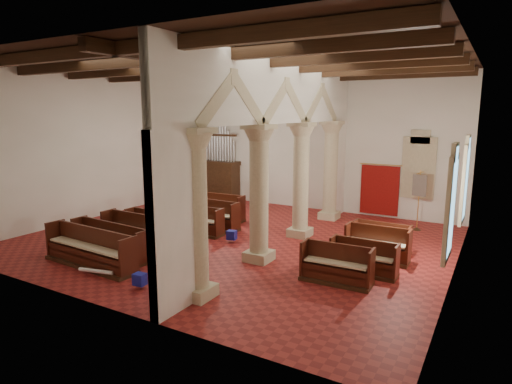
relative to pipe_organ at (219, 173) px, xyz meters
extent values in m
plane|color=maroon|center=(4.50, -5.50, -1.37)|extent=(14.00, 14.00, 0.00)
plane|color=black|center=(4.50, -5.50, 4.63)|extent=(14.00, 14.00, 0.00)
cube|color=white|center=(4.50, 0.50, 1.63)|extent=(14.00, 0.02, 6.00)
cube|color=white|center=(4.50, -11.50, 1.63)|extent=(14.00, 0.02, 6.00)
cube|color=white|center=(-2.50, -5.50, 1.63)|extent=(0.02, 12.00, 6.00)
cube|color=white|center=(11.50, -5.50, 1.63)|extent=(0.02, 12.00, 6.00)
cube|color=beige|center=(6.30, -10.00, -1.22)|extent=(0.75, 0.75, 0.30)
cylinder|color=beige|center=(6.30, -10.00, 0.58)|extent=(0.56, 0.56, 3.30)
cube|color=beige|center=(6.30, -7.00, -1.22)|extent=(0.75, 0.75, 0.30)
cylinder|color=beige|center=(6.30, -7.00, 0.58)|extent=(0.56, 0.56, 3.30)
cube|color=beige|center=(6.30, -4.00, -1.22)|extent=(0.75, 0.75, 0.30)
cylinder|color=beige|center=(6.30, -4.00, 0.58)|extent=(0.56, 0.56, 3.30)
cube|color=beige|center=(6.30, -1.00, -1.22)|extent=(0.75, 0.75, 0.30)
cylinder|color=beige|center=(6.30, -1.00, 0.58)|extent=(0.56, 0.56, 3.30)
cube|color=white|center=(6.30, -5.50, 3.66)|extent=(0.25, 11.90, 1.93)
cube|color=#347654|center=(11.48, -7.00, 0.83)|extent=(0.03, 1.00, 2.20)
cube|color=#347654|center=(11.48, -3.00, 0.83)|extent=(0.03, 1.00, 2.20)
cube|color=#347654|center=(9.50, 0.48, 0.83)|extent=(1.00, 0.03, 2.20)
cube|color=#3F2414|center=(0.00, 0.00, -0.47)|extent=(2.00, 0.80, 1.80)
cube|color=#3F2414|center=(0.00, 0.00, 0.53)|extent=(2.10, 0.85, 0.20)
cube|color=#342210|center=(2.28, 0.00, -1.32)|extent=(0.54, 0.54, 0.09)
cube|color=#342210|center=(2.28, 0.00, -0.86)|extent=(0.26, 0.26, 1.01)
cube|color=#342210|center=(2.28, -0.07, -0.31)|extent=(0.56, 0.51, 0.18)
cube|color=maroon|center=(8.00, 0.42, -0.22)|extent=(1.60, 0.06, 2.10)
cylinder|color=gold|center=(8.00, 0.40, 0.88)|extent=(1.80, 0.04, 0.04)
cone|color=#3F2414|center=(9.81, -1.01, -1.31)|extent=(0.34, 0.34, 0.11)
cylinder|color=gold|center=(9.81, -1.01, -0.22)|extent=(0.04, 0.04, 2.29)
cylinder|color=gold|center=(9.81, -1.01, 0.83)|extent=(0.14, 0.66, 0.03)
cube|color=navy|center=(9.81, -1.03, 0.35)|extent=(0.52, 0.11, 0.81)
cube|color=navy|center=(4.72, -10.32, -1.12)|extent=(0.32, 0.27, 0.30)
cube|color=navy|center=(4.42, -8.57, -1.09)|extent=(0.38, 0.32, 0.36)
cube|color=navy|center=(4.57, -5.85, -1.12)|extent=(0.35, 0.30, 0.31)
cylinder|color=white|center=(3.09, -10.33, -1.21)|extent=(1.05, 0.35, 0.11)
cylinder|color=white|center=(3.17, -8.22, -1.21)|extent=(1.08, 0.47, 0.11)
cube|color=#3F2414|center=(2.28, -9.85, -1.32)|extent=(3.42, 0.91, 0.11)
cube|color=#3B140C|center=(2.28, -9.91, -1.03)|extent=(3.25, 0.59, 0.48)
cube|color=#3B140C|center=(2.28, -9.66, -0.76)|extent=(3.23, 0.24, 1.01)
cube|color=#3B140C|center=(0.62, -9.83, -0.76)|extent=(0.11, 0.64, 1.01)
cube|color=#3B140C|center=(3.94, -9.83, -0.76)|extent=(0.11, 0.64, 1.01)
cube|color=#F7EAB6|center=(2.28, -9.91, -0.76)|extent=(3.12, 0.54, 0.05)
cube|color=#3F2414|center=(2.09, -8.95, -1.32)|extent=(3.17, 0.89, 0.10)
cube|color=#3F150D|center=(2.09, -9.00, -1.05)|extent=(3.01, 0.59, 0.44)
cube|color=#3F150D|center=(2.09, -8.77, -0.80)|extent=(2.98, 0.26, 0.94)
cube|color=#3F150D|center=(0.55, -8.93, -0.80)|extent=(0.11, 0.60, 0.94)
cube|color=#3F150D|center=(3.62, -8.93, -0.80)|extent=(0.11, 0.60, 0.94)
cube|color=#F7EAB6|center=(2.09, -9.00, -0.80)|extent=(2.88, 0.54, 0.05)
cube|color=#3F2414|center=(2.37, -7.90, -1.32)|extent=(3.20, 0.81, 0.11)
cube|color=#421B0E|center=(2.37, -7.95, -1.03)|extent=(3.05, 0.49, 0.47)
cube|color=#421B0E|center=(2.37, -7.71, -0.76)|extent=(3.04, 0.15, 1.00)
cube|color=#421B0E|center=(0.81, -7.88, -0.76)|extent=(0.09, 0.63, 1.00)
cube|color=#421B0E|center=(3.93, -7.88, -0.76)|extent=(0.09, 0.63, 1.00)
cube|color=#F7EAB6|center=(2.37, -7.95, -0.76)|extent=(2.92, 0.45, 0.05)
cube|color=#3F2414|center=(2.05, -6.80, -1.32)|extent=(2.65, 0.69, 0.09)
cube|color=#47140F|center=(2.05, -6.85, -1.07)|extent=(2.50, 0.41, 0.42)
cube|color=#47140F|center=(2.05, -6.64, -0.84)|extent=(2.49, 0.10, 0.88)
cube|color=#47140F|center=(0.77, -6.79, -0.84)|extent=(0.07, 0.56, 0.88)
cube|color=#47140F|center=(3.34, -6.79, -0.84)|extent=(0.07, 0.56, 0.88)
cube|color=#F7EAB6|center=(2.05, -6.85, -0.84)|extent=(2.40, 0.37, 0.05)
cube|color=#3F2414|center=(2.41, -5.63, -1.32)|extent=(3.02, 0.78, 0.10)
cube|color=#441B0E|center=(2.41, -5.68, -1.06)|extent=(2.86, 0.48, 0.44)
cube|color=#441B0E|center=(2.41, -5.46, -0.81)|extent=(2.85, 0.16, 0.92)
cube|color=#441B0E|center=(0.95, -5.61, -0.81)|extent=(0.09, 0.59, 0.92)
cube|color=#441B0E|center=(3.88, -5.61, -0.81)|extent=(0.09, 0.59, 0.92)
cube|color=#F7EAB6|center=(2.41, -5.68, -0.81)|extent=(2.75, 0.44, 0.05)
cube|color=#3F2414|center=(2.38, -4.77, -1.32)|extent=(3.36, 0.77, 0.11)
cube|color=#3E1E0D|center=(2.38, -4.82, -1.03)|extent=(3.21, 0.45, 0.48)
cube|color=#3E1E0D|center=(2.38, -4.58, -0.76)|extent=(3.21, 0.10, 1.01)
cube|color=#3E1E0D|center=(0.74, -4.75, -0.76)|extent=(0.08, 0.64, 1.01)
cube|color=#3E1E0D|center=(4.03, -4.75, -0.76)|extent=(0.08, 0.64, 1.01)
cube|color=#F7EAB6|center=(2.38, -4.82, -0.76)|extent=(3.08, 0.41, 0.05)
cube|color=#3F2414|center=(2.08, -3.58, -1.32)|extent=(2.93, 0.88, 0.10)
cube|color=#3B110C|center=(2.08, -3.63, -1.03)|extent=(2.76, 0.55, 0.47)
cube|color=#3B110C|center=(2.08, -3.39, -0.77)|extent=(2.74, 0.21, 1.00)
cube|color=#3B110C|center=(0.67, -3.55, -0.77)|extent=(0.10, 0.63, 1.00)
cube|color=#3B110C|center=(3.49, -3.55, -0.77)|extent=(0.10, 0.63, 1.00)
cube|color=#F7EAB6|center=(2.08, -3.63, -0.77)|extent=(2.65, 0.51, 0.05)
cube|color=#3F2414|center=(8.89, -7.47, -1.32)|extent=(1.89, 0.74, 0.10)
cube|color=#45140E|center=(8.89, -7.51, -1.05)|extent=(1.73, 0.44, 0.44)
cube|color=#45140E|center=(8.89, -7.29, -0.81)|extent=(1.72, 0.12, 0.93)
cube|color=#45140E|center=(7.99, -7.45, -0.81)|extent=(0.09, 0.59, 0.93)
cube|color=#45140E|center=(9.79, -7.45, -0.81)|extent=(0.09, 0.59, 0.93)
cube|color=#F7EAB6|center=(8.89, -7.51, -0.81)|extent=(1.66, 0.40, 0.05)
cube|color=#3F2414|center=(9.32, -6.47, -1.33)|extent=(1.85, 0.65, 0.09)
cube|color=#3F120D|center=(9.32, -6.52, -1.08)|extent=(1.70, 0.38, 0.41)
cube|color=#3F120D|center=(9.32, -6.31, -0.85)|extent=(1.70, 0.08, 0.86)
cube|color=#3F120D|center=(8.44, -6.45, -0.85)|extent=(0.07, 0.54, 0.86)
cube|color=#3F120D|center=(10.21, -6.45, -0.85)|extent=(0.07, 0.54, 0.86)
cube|color=#F7EAB6|center=(9.32, -6.52, -0.85)|extent=(1.63, 0.34, 0.05)
cube|color=#3F2414|center=(9.37, -5.21, -1.32)|extent=(1.89, 0.71, 0.10)
cube|color=#3C140D|center=(9.37, -5.26, -1.05)|extent=(1.74, 0.41, 0.45)
cube|color=#3C140D|center=(9.37, -5.03, -0.80)|extent=(1.73, 0.08, 0.95)
cube|color=#3C140D|center=(8.46, -5.19, -0.80)|extent=(0.07, 0.60, 0.95)
cube|color=#3C140D|center=(10.28, -5.19, -0.80)|extent=(0.07, 0.60, 0.95)
cube|color=#F7EAB6|center=(9.37, -5.26, -0.80)|extent=(1.67, 0.37, 0.05)
cube|color=#3F2414|center=(9.30, -4.39, -1.32)|extent=(1.80, 0.70, 0.09)
cube|color=#3E170D|center=(9.30, -4.44, -1.07)|extent=(1.64, 0.42, 0.41)
cube|color=#3E170D|center=(9.30, -4.23, -0.84)|extent=(1.63, 0.11, 0.87)
cube|color=#3E170D|center=(8.44, -4.37, -0.84)|extent=(0.08, 0.55, 0.87)
cube|color=#3E170D|center=(10.15, -4.37, -0.84)|extent=(0.08, 0.55, 0.87)
cube|color=#F7EAB6|center=(9.30, -4.44, -0.84)|extent=(1.58, 0.38, 0.05)
camera|label=1|loc=(12.37, -17.71, 3.02)|focal=30.00mm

